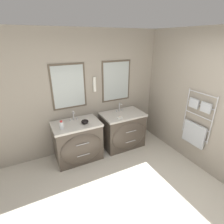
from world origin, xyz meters
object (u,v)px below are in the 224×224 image
Objects in this scene: amenity_bowl at (85,122)px; vanity_left at (78,141)px; vanity_right at (123,130)px; toiletry_bottle at (62,125)px.

vanity_left is at bearing 160.05° from amenity_bowl.
vanity_right is 1.47m from toiletry_bottle.
toiletry_bottle is 1.12× the size of amenity_bowl.
vanity_left is 6.52× the size of amenity_bowl.
vanity_left is at bearing 180.00° from vanity_right.
toiletry_bottle is (-0.30, -0.06, 0.48)m from vanity_left.
vanity_left is 5.82× the size of toiletry_bottle.
toiletry_bottle reaches higher than amenity_bowl.
amenity_bowl is at bearing -19.95° from vanity_left.
toiletry_bottle reaches higher than vanity_right.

